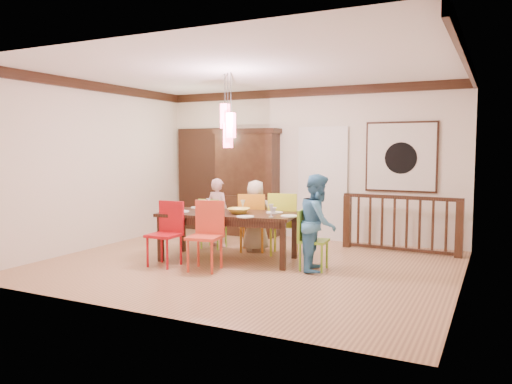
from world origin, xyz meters
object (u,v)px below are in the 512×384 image
at_px(chair_far_left, 214,220).
at_px(person_end_right, 318,223).
at_px(china_hutch, 247,182).
at_px(person_far_mid, 256,216).
at_px(dining_table, 228,218).
at_px(person_far_left, 218,212).
at_px(chair_end_right, 314,236).
at_px(balustrade, 401,223).

xyz_separation_m(chair_far_left, person_end_right, (2.19, -0.75, 0.19)).
xyz_separation_m(chair_far_left, china_hutch, (-0.07, 1.43, 0.57)).
bearing_deg(chair_far_left, person_far_mid, -176.51).
distance_m(dining_table, person_far_mid, 0.82).
xyz_separation_m(chair_far_left, person_far_left, (-0.00, 0.15, 0.11)).
height_order(dining_table, person_end_right, person_end_right).
height_order(dining_table, person_far_left, person_far_left).
height_order(person_far_left, person_end_right, person_end_right).
height_order(chair_end_right, person_end_right, person_end_right).
bearing_deg(person_far_mid, chair_end_right, 118.91).
height_order(chair_far_left, person_far_mid, person_far_mid).
xyz_separation_m(china_hutch, person_far_mid, (0.85, -1.34, -0.47)).
height_order(person_far_mid, person_end_right, person_end_right).
relative_size(chair_far_left, balustrade, 0.44).
height_order(balustrade, person_far_left, person_far_left).
distance_m(dining_table, chair_end_right, 1.43).
bearing_deg(person_end_right, china_hutch, 33.56).
xyz_separation_m(chair_end_right, person_far_mid, (-1.34, 0.83, 0.11)).
height_order(china_hutch, person_far_mid, china_hutch).
height_order(chair_end_right, person_far_mid, person_far_mid).
bearing_deg(person_far_mid, balustrade, 174.56).
relative_size(balustrade, person_far_mid, 1.63).
xyz_separation_m(balustrade, person_far_mid, (-2.24, -0.99, 0.11)).
distance_m(chair_end_right, china_hutch, 3.14).
relative_size(chair_end_right, person_far_mid, 0.71).
bearing_deg(person_far_left, chair_end_right, 163.80).
distance_m(chair_far_left, person_far_left, 0.19).
xyz_separation_m(person_far_left, person_far_mid, (0.78, -0.06, -0.00)).
height_order(chair_far_left, person_far_left, person_far_left).
relative_size(china_hutch, person_end_right, 1.54).
bearing_deg(dining_table, balustrade, 28.35).
distance_m(dining_table, china_hutch, 2.32).
relative_size(chair_far_left, person_far_mid, 0.72).
relative_size(dining_table, person_far_left, 1.83).
relative_size(person_far_left, person_far_mid, 1.00).
relative_size(chair_far_left, chair_end_right, 1.01).
height_order(dining_table, chair_far_left, chair_far_left).
distance_m(china_hutch, person_far_mid, 1.65).
bearing_deg(person_far_left, person_end_right, 164.24).
bearing_deg(chair_far_left, balustrade, -163.41).
xyz_separation_m(dining_table, chair_far_left, (-0.71, 0.73, -0.17)).
relative_size(chair_far_left, china_hutch, 0.41).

